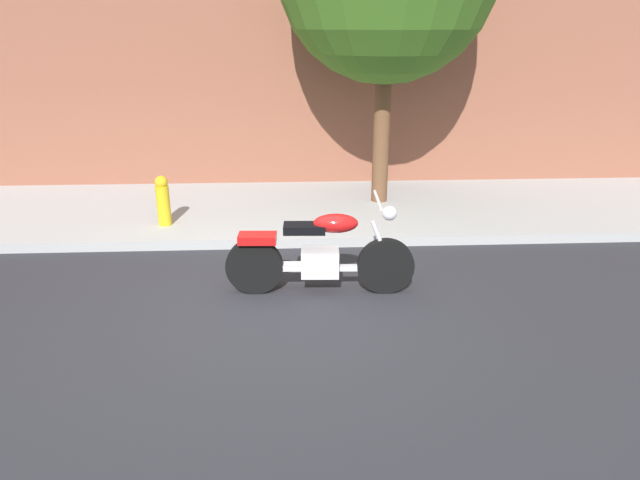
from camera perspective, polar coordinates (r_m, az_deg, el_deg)
ground_plane at (r=6.52m, az=-4.04°, el=-6.58°), size 60.00×60.00×0.00m
sidewalk at (r=9.60m, az=-3.74°, el=3.01°), size 21.89×3.17×0.14m
motorcycle at (r=6.62m, az=-0.02°, el=-1.52°), size 2.22×0.70×1.17m
fire_hydrant at (r=8.89m, az=-15.49°, el=3.43°), size 0.20×0.20×0.91m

